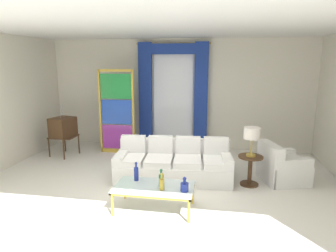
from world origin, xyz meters
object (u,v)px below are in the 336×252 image
stained_glass_divider (117,114)px  coffee_table (154,188)px  vintage_tv (63,128)px  round_side_table (250,168)px  table_lamp_brass (252,134)px  bottle_amber_squat (136,173)px  bottle_ruby_flask (161,180)px  peacock_figurine (132,150)px  bottle_blue_decanter (185,186)px  armchair_white (281,168)px  bottle_crystal_tall (162,183)px  couch_white_long (174,164)px

stained_glass_divider → coffee_table: bearing=-60.7°
vintage_tv → round_side_table: size_ratio=2.26×
table_lamp_brass → bottle_amber_squat: bearing=-150.1°
bottle_ruby_flask → peacock_figurine: bearing=116.5°
bottle_blue_decanter → peacock_figurine: size_ratio=0.39×
armchair_white → table_lamp_brass: (-0.64, -0.30, 0.74)m
round_side_table → table_lamp_brass: 0.67m
table_lamp_brass → coffee_table: bearing=-140.9°
bottle_blue_decanter → bottle_crystal_tall: (-0.36, -0.02, 0.03)m
bottle_ruby_flask → stained_glass_divider: 3.46m
bottle_crystal_tall → vintage_tv: size_ratio=0.21×
bottle_ruby_flask → stained_glass_divider: bearing=121.2°
peacock_figurine → bottle_amber_squat: bearing=-71.5°
coffee_table → round_side_table: round_side_table is taller
couch_white_long → bottle_crystal_tall: 1.54m
couch_white_long → stained_glass_divider: bearing=138.8°
couch_white_long → armchair_white: (2.17, 0.22, -0.02)m
bottle_amber_squat → round_side_table: 2.29m
bottle_crystal_tall → bottle_ruby_flask: (-0.04, 0.13, 0.01)m
coffee_table → table_lamp_brass: 2.20m
coffee_table → bottle_ruby_flask: size_ratio=4.31×
bottle_amber_squat → armchair_white: armchair_white is taller
armchair_white → stained_glass_divider: 4.21m
table_lamp_brass → round_side_table: bearing=0.0°
couch_white_long → coffee_table: 1.41m
vintage_tv → stained_glass_divider: (1.29, 0.46, 0.33)m
bottle_blue_decanter → vintage_tv: vintage_tv is taller
bottle_ruby_flask → couch_white_long: bearing=90.6°
bottle_blue_decanter → table_lamp_brass: table_lamp_brass is taller
bottle_ruby_flask → peacock_figurine: (-1.25, 2.50, -0.31)m
bottle_blue_decanter → bottle_crystal_tall: bottle_crystal_tall is taller
bottle_ruby_flask → stained_glass_divider: size_ratio=0.14×
bottle_ruby_flask → table_lamp_brass: 2.06m
bottle_amber_squat → couch_white_long: bearing=69.6°
stained_glass_divider → bottle_amber_squat: bearing=-64.7°
bottle_blue_decanter → peacock_figurine: (-1.64, 2.61, -0.27)m
vintage_tv → peacock_figurine: (1.81, 0.04, -0.51)m
coffee_table → armchair_white: bearing=35.6°
coffee_table → vintage_tv: 3.87m
bottle_blue_decanter → peacock_figurine: bearing=122.1°
vintage_tv → armchair_white: size_ratio=1.31×
coffee_table → stained_glass_divider: 3.44m
couch_white_long → bottle_blue_decanter: size_ratio=10.23×
bottle_crystal_tall → vintage_tv: (-3.10, 2.59, 0.21)m
couch_white_long → armchair_white: couch_white_long is taller
couch_white_long → bottle_ruby_flask: couch_white_long is taller
coffee_table → vintage_tv: vintage_tv is taller
coffee_table → stained_glass_divider: stained_glass_divider is taller
stained_glass_divider → round_side_table: size_ratio=3.70×
bottle_blue_decanter → bottle_ruby_flask: 0.41m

